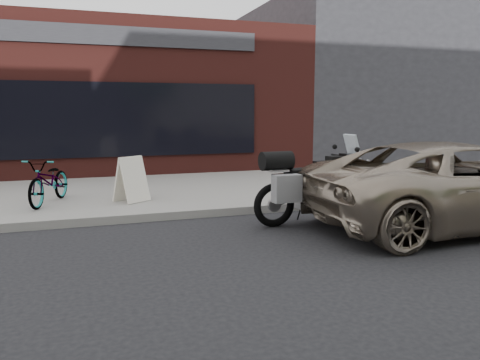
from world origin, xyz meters
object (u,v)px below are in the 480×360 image
at_px(motorcycle, 310,186).
at_px(minivan, 456,185).
at_px(bicycle_front, 49,181).
at_px(sandwich_sign, 131,179).

distance_m(motorcycle, minivan, 2.43).
height_order(bicycle_front, sandwich_sign, sandwich_sign).
bearing_deg(minivan, sandwich_sign, 58.60).
xyz_separation_m(motorcycle, sandwich_sign, (-2.81, 2.26, -0.07)).
distance_m(bicycle_front, sandwich_sign, 1.55).
bearing_deg(motorcycle, sandwich_sign, 137.31).
relative_size(motorcycle, bicycle_front, 1.44).
xyz_separation_m(motorcycle, bicycle_front, (-4.34, 2.52, -0.07)).
height_order(motorcycle, sandwich_sign, motorcycle).
bearing_deg(minivan, bicycle_front, 63.38).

